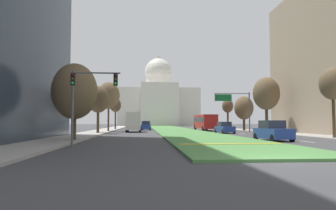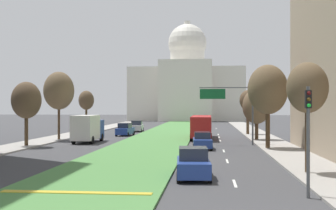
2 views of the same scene
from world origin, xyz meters
name	(u,v)px [view 2 (image 2 of 2)]	position (x,y,z in m)	size (l,w,h in m)	color
ground_plane	(170,132)	(0.00, 58.38, 0.00)	(260.00, 260.00, 0.00)	#3D3D3F
grass_median	(166,134)	(0.00, 52.54, 0.07)	(8.15, 105.08, 0.14)	#4C8442
median_curb_nose	(76,192)	(0.00, 8.39, 0.16)	(7.34, 0.50, 0.04)	gold
lane_dashes_right	(221,142)	(7.75, 39.29, 0.00)	(0.16, 60.04, 0.01)	silver
sidewalk_left	(67,136)	(-13.42, 46.70, 0.07)	(4.00, 105.08, 0.15)	#9E9991
sidewalk_right	(262,137)	(13.42, 46.70, 0.07)	(4.00, 105.08, 0.15)	#9E9991
capitol_building	(187,87)	(0.00, 115.87, 9.98)	(33.06, 24.11, 29.77)	silver
traffic_light_near_right	(308,127)	(10.92, 8.89, 3.31)	(0.28, 0.35, 5.20)	#515456
overhead_guide_sign	(232,102)	(8.89, 35.80, 4.66)	(5.92, 0.20, 6.50)	#515456
street_tree_right_near	(307,89)	(12.44, 15.83, 5.38)	(2.55, 2.55, 7.03)	#4C3823
street_tree_left_mid	(26,101)	(-12.63, 31.46, 4.84)	(3.08, 3.08, 6.81)	#4C3823
street_tree_right_mid	(268,90)	(12.12, 31.28, 5.86)	(3.92, 3.92, 8.35)	#4C3823
street_tree_left_far	(59,91)	(-12.13, 39.78, 6.14)	(3.75, 3.75, 8.51)	#4C3823
street_tree_right_far	(257,107)	(12.20, 41.75, 4.20)	(3.46, 3.46, 6.39)	#4C3823
street_tree_left_distant	(86,101)	(-12.03, 51.35, 5.05)	(2.31, 2.31, 6.58)	#4C3823
street_tree_right_distant	(248,101)	(12.05, 51.91, 4.97)	(2.39, 2.39, 6.59)	#4C3823
sedan_lead_stopped	(193,164)	(5.40, 13.89, 0.84)	(2.21, 4.26, 1.82)	navy
sedan_midblock	(202,141)	(5.70, 31.21, 0.79)	(2.04, 4.56, 1.68)	navy
sedan_distant	(125,130)	(-5.64, 49.04, 0.85)	(2.10, 4.53, 1.82)	navy
sedan_far_horizon	(137,126)	(-5.53, 58.56, 0.86)	(2.20, 4.46, 1.84)	#BCBCC1
box_truck_delivery	(88,128)	(-7.75, 37.23, 1.68)	(2.40, 6.40, 3.20)	navy
city_bus	(201,125)	(5.40, 44.17, 1.77)	(2.62, 11.00, 2.95)	#B21E1E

